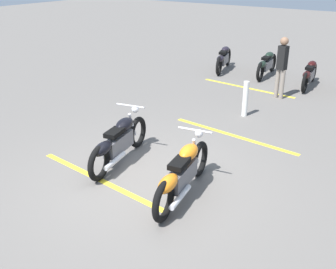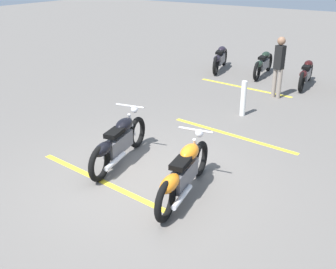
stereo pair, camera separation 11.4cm
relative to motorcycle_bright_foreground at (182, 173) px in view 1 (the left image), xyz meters
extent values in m
plane|color=#66605B|center=(0.15, 0.87, -0.46)|extent=(60.00, 60.00, 0.00)
torus|color=black|center=(0.82, 0.15, -0.13)|extent=(0.68, 0.23, 0.67)
torus|color=black|center=(-0.71, -0.13, -0.13)|extent=(0.68, 0.23, 0.67)
cube|color=#59595E|center=(0.01, 0.00, -0.04)|extent=(0.87, 0.37, 0.32)
ellipsoid|color=orange|center=(0.27, 0.05, 0.26)|extent=(0.56, 0.37, 0.24)
ellipsoid|color=orange|center=(-0.55, -0.10, 0.10)|extent=(0.59, 0.34, 0.22)
cube|color=black|center=(-0.12, -0.02, 0.24)|extent=(0.48, 0.32, 0.09)
cylinder|color=silver|center=(0.60, 0.11, 0.13)|extent=(0.27, 0.10, 0.56)
cylinder|color=silver|center=(0.55, 0.10, 0.56)|extent=(0.15, 0.62, 0.04)
sphere|color=silver|center=(0.74, 0.14, 0.42)|extent=(0.15, 0.15, 0.15)
cylinder|color=silver|center=(-0.36, -0.21, -0.20)|extent=(0.70, 0.21, 0.09)
torus|color=black|center=(1.15, 1.89, -0.13)|extent=(0.68, 0.25, 0.67)
torus|color=black|center=(-0.37, 1.56, -0.13)|extent=(0.68, 0.25, 0.67)
cube|color=#59595E|center=(0.34, 1.71, -0.04)|extent=(0.87, 0.40, 0.32)
ellipsoid|color=black|center=(0.61, 1.77, 0.26)|extent=(0.57, 0.39, 0.24)
ellipsoid|color=black|center=(-0.21, 1.59, 0.10)|extent=(0.60, 0.36, 0.22)
cube|color=black|center=(0.22, 1.69, 0.24)|extent=(0.48, 0.33, 0.09)
cylinder|color=silver|center=(0.93, 1.84, 0.13)|extent=(0.27, 0.11, 0.56)
cylinder|color=silver|center=(0.88, 1.83, 0.56)|extent=(0.17, 0.61, 0.04)
sphere|color=silver|center=(1.08, 1.88, 0.42)|extent=(0.15, 0.15, 0.15)
cylinder|color=silver|center=(-0.02, 1.49, -0.20)|extent=(0.70, 0.24, 0.09)
torus|color=black|center=(8.54, 0.37, -0.15)|extent=(0.64, 0.18, 0.63)
torus|color=black|center=(7.08, 0.20, -0.15)|extent=(0.64, 0.18, 0.63)
cube|color=#59595E|center=(7.76, 0.28, -0.07)|extent=(0.81, 0.30, 0.30)
ellipsoid|color=black|center=(8.01, 0.31, 0.21)|extent=(0.52, 0.32, 0.23)
ellipsoid|color=black|center=(7.23, 0.21, 0.06)|extent=(0.55, 0.29, 0.21)
cube|color=black|center=(7.64, 0.26, 0.19)|extent=(0.44, 0.27, 0.08)
torus|color=black|center=(9.01, 1.98, -0.14)|extent=(0.65, 0.17, 0.64)
torus|color=black|center=(7.52, 1.82, -0.14)|extent=(0.65, 0.17, 0.64)
cube|color=#59595E|center=(8.22, 1.90, -0.06)|extent=(0.82, 0.29, 0.31)
ellipsoid|color=black|center=(8.48, 1.92, 0.23)|extent=(0.52, 0.32, 0.23)
ellipsoid|color=black|center=(7.68, 1.84, 0.07)|extent=(0.56, 0.29, 0.21)
cube|color=black|center=(8.09, 1.88, 0.21)|extent=(0.44, 0.27, 0.09)
torus|color=black|center=(8.89, 3.73, -0.13)|extent=(0.66, 0.28, 0.66)
torus|color=black|center=(7.41, 3.31, -0.13)|extent=(0.66, 0.28, 0.66)
cube|color=#59595E|center=(8.10, 3.51, -0.05)|extent=(0.86, 0.43, 0.32)
ellipsoid|color=black|center=(8.35, 3.58, 0.25)|extent=(0.57, 0.40, 0.24)
ellipsoid|color=black|center=(7.56, 3.35, 0.09)|extent=(0.60, 0.38, 0.22)
cube|color=black|center=(7.98, 3.47, 0.23)|extent=(0.48, 0.34, 0.09)
cylinder|color=gray|center=(6.12, 0.56, -0.04)|extent=(0.12, 0.12, 0.85)
cylinder|color=gray|center=(6.17, 0.73, -0.04)|extent=(0.12, 0.12, 0.85)
cube|color=black|center=(6.15, 0.65, 0.73)|extent=(0.25, 0.29, 0.67)
sphere|color=#8C664C|center=(6.15, 0.65, 1.19)|extent=(0.23, 0.23, 0.23)
cylinder|color=white|center=(4.20, 0.82, 0.00)|extent=(0.14, 0.14, 0.92)
cube|color=yellow|center=(-0.39, 1.56, -0.46)|extent=(0.40, 3.20, 0.01)
cube|color=yellow|center=(2.87, 0.47, -0.46)|extent=(0.40, 3.20, 0.01)
cube|color=yellow|center=(6.55, 1.82, -0.46)|extent=(0.40, 3.20, 0.01)
camera|label=1|loc=(-4.90, -3.16, 3.22)|focal=42.75mm
camera|label=2|loc=(-4.97, -3.06, 3.22)|focal=42.75mm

